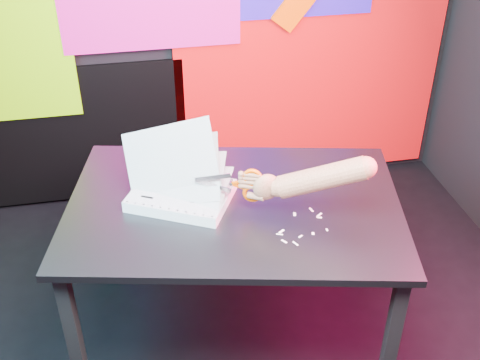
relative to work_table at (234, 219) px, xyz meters
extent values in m
cube|color=red|center=(0.69, 1.24, 0.18)|extent=(1.60, 0.02, 1.60)
cube|color=black|center=(-0.71, 1.24, -0.22)|extent=(1.30, 0.02, 0.85)
cube|color=black|center=(-0.67, -0.25, -0.31)|extent=(0.06, 0.06, 0.72)
cube|color=black|center=(-0.51, 0.50, -0.31)|extent=(0.06, 0.06, 0.72)
cube|color=black|center=(0.51, -0.50, -0.31)|extent=(0.06, 0.06, 0.72)
cube|color=black|center=(0.67, 0.25, -0.31)|extent=(0.06, 0.06, 0.72)
cube|color=black|center=(0.00, 0.00, 0.06)|extent=(1.49, 1.15, 0.03)
cube|color=silver|center=(-0.20, 0.06, 0.10)|extent=(0.47, 0.43, 0.05)
cube|color=white|center=(-0.20, 0.06, 0.12)|extent=(0.47, 0.42, 0.00)
cube|color=white|center=(-0.20, 0.06, 0.13)|extent=(0.45, 0.41, 0.12)
cube|color=white|center=(-0.21, 0.07, 0.15)|extent=(0.41, 0.38, 0.20)
cube|color=white|center=(-0.22, 0.09, 0.20)|extent=(0.37, 0.33, 0.29)
cube|color=white|center=(-0.23, 0.10, 0.25)|extent=(0.36, 0.27, 0.34)
cylinder|color=black|center=(-0.42, 0.02, 0.13)|extent=(0.01, 0.01, 0.00)
cylinder|color=black|center=(-0.39, 0.01, 0.13)|extent=(0.01, 0.01, 0.00)
cylinder|color=black|center=(-0.36, -0.01, 0.13)|extent=(0.01, 0.01, 0.00)
cylinder|color=black|center=(-0.33, -0.02, 0.13)|extent=(0.01, 0.01, 0.00)
cylinder|color=black|center=(-0.29, -0.04, 0.13)|extent=(0.01, 0.01, 0.00)
cylinder|color=black|center=(-0.26, -0.06, 0.13)|extent=(0.01, 0.01, 0.00)
cylinder|color=black|center=(-0.23, -0.07, 0.13)|extent=(0.01, 0.01, 0.00)
cylinder|color=black|center=(-0.20, -0.09, 0.13)|extent=(0.01, 0.01, 0.00)
cylinder|color=black|center=(-0.17, -0.10, 0.13)|extent=(0.01, 0.01, 0.00)
cylinder|color=black|center=(-0.14, -0.12, 0.13)|extent=(0.01, 0.01, 0.00)
cylinder|color=black|center=(-0.11, -0.13, 0.13)|extent=(0.01, 0.01, 0.00)
cylinder|color=black|center=(-0.30, 0.25, 0.13)|extent=(0.01, 0.01, 0.00)
cylinder|color=black|center=(-0.27, 0.24, 0.13)|extent=(0.01, 0.01, 0.00)
cylinder|color=black|center=(-0.24, 0.22, 0.13)|extent=(0.01, 0.01, 0.00)
cylinder|color=black|center=(-0.21, 0.21, 0.13)|extent=(0.01, 0.01, 0.00)
cylinder|color=black|center=(-0.18, 0.19, 0.13)|extent=(0.01, 0.01, 0.00)
cylinder|color=black|center=(-0.15, 0.17, 0.13)|extent=(0.01, 0.01, 0.00)
cylinder|color=black|center=(-0.11, 0.16, 0.13)|extent=(0.01, 0.01, 0.00)
cylinder|color=black|center=(-0.08, 0.14, 0.13)|extent=(0.01, 0.01, 0.00)
cylinder|color=black|center=(-0.05, 0.13, 0.13)|extent=(0.01, 0.01, 0.00)
cylinder|color=black|center=(-0.02, 0.11, 0.13)|extent=(0.01, 0.01, 0.00)
cylinder|color=black|center=(0.01, 0.10, 0.13)|extent=(0.01, 0.01, 0.00)
cube|color=black|center=(-0.26, 0.15, 0.13)|extent=(0.07, 0.04, 0.00)
cube|color=black|center=(-0.17, 0.08, 0.13)|extent=(0.05, 0.03, 0.00)
cube|color=black|center=(-0.26, 0.04, 0.13)|extent=(0.09, 0.05, 0.00)
cube|color=black|center=(-0.16, -0.03, 0.13)|extent=(0.04, 0.03, 0.00)
cube|color=black|center=(-0.34, 0.04, 0.13)|extent=(0.05, 0.03, 0.00)
cube|color=#ADADAD|center=(-0.09, -0.02, 0.22)|extent=(0.14, 0.06, 0.06)
cube|color=#ADADAD|center=(-0.09, -0.02, 0.19)|extent=(0.14, 0.06, 0.06)
cylinder|color=#ADADAD|center=(-0.02, -0.05, 0.20)|extent=(0.02, 0.02, 0.01)
cube|color=#DC4700|center=(0.00, -0.06, 0.20)|extent=(0.05, 0.03, 0.02)
cube|color=#DC4700|center=(0.00, -0.06, 0.21)|extent=(0.05, 0.03, 0.02)
torus|color=#DC4700|center=(0.06, -0.08, 0.24)|extent=(0.08, 0.04, 0.08)
torus|color=#DC4700|center=(0.06, -0.08, 0.17)|extent=(0.08, 0.04, 0.08)
ellipsoid|color=#BC7559|center=(0.11, -0.10, 0.20)|extent=(0.11, 0.06, 0.11)
cylinder|color=#BC7559|center=(0.06, -0.08, 0.20)|extent=(0.08, 0.05, 0.02)
cylinder|color=#BC7559|center=(0.06, -0.08, 0.22)|extent=(0.08, 0.05, 0.02)
cylinder|color=#BC7559|center=(0.06, -0.08, 0.24)|extent=(0.07, 0.04, 0.02)
cylinder|color=#BC7559|center=(0.06, -0.08, 0.25)|extent=(0.07, 0.04, 0.02)
cylinder|color=#BC7559|center=(0.07, -0.09, 0.17)|extent=(0.07, 0.06, 0.03)
cylinder|color=#BC7559|center=(0.16, -0.12, 0.21)|extent=(0.08, 0.09, 0.07)
cylinder|color=#BC7559|center=(0.30, -0.17, 0.27)|extent=(0.35, 0.21, 0.21)
sphere|color=#BC7559|center=(0.44, -0.23, 0.33)|extent=(0.08, 0.08, 0.08)
cube|color=white|center=(0.25, -0.25, 0.08)|extent=(0.01, 0.02, 0.00)
cube|color=white|center=(0.14, -0.22, 0.08)|extent=(0.03, 0.02, 0.00)
cube|color=white|center=(0.22, -0.12, 0.08)|extent=(0.01, 0.02, 0.00)
cube|color=white|center=(0.20, -0.26, 0.08)|extent=(0.02, 0.02, 0.00)
cube|color=white|center=(0.17, -0.29, 0.08)|extent=(0.02, 0.03, 0.00)
cube|color=white|center=(0.13, -0.27, 0.08)|extent=(0.02, 0.02, 0.00)
cube|color=white|center=(0.13, -0.23, 0.08)|extent=(0.03, 0.01, 0.00)
cube|color=white|center=(0.31, -0.14, 0.08)|extent=(0.03, 0.02, 0.00)
cube|color=white|center=(0.31, -0.16, 0.08)|extent=(0.02, 0.02, 0.00)
cube|color=white|center=(0.31, -0.24, 0.08)|extent=(0.01, 0.01, 0.00)
cube|color=white|center=(0.29, -0.11, 0.08)|extent=(0.01, 0.03, 0.00)
camera|label=1|loc=(-0.35, -1.92, 1.48)|focal=45.00mm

